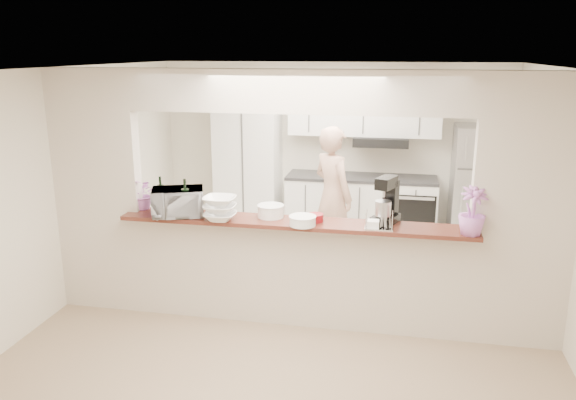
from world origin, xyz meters
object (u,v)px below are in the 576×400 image
(refrigerator, at_px, (480,189))
(person, at_px, (333,197))
(stand_mixer, at_px, (387,202))
(toaster_oven, at_px, (178,202))

(refrigerator, distance_m, person, 2.11)
(stand_mixer, bearing_deg, toaster_oven, -175.33)
(toaster_oven, xyz_separation_m, stand_mixer, (2.01, 0.16, 0.06))
(toaster_oven, distance_m, stand_mixer, 2.01)
(refrigerator, relative_size, toaster_oven, 3.46)
(refrigerator, bearing_deg, stand_mixer, -114.79)
(stand_mixer, relative_size, person, 0.25)
(stand_mixer, height_order, person, person)
(stand_mixer, bearing_deg, person, 112.84)
(person, bearing_deg, toaster_oven, 98.82)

